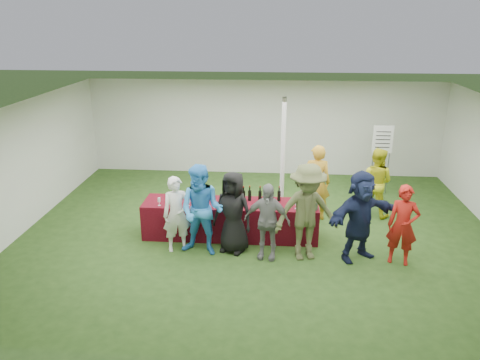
# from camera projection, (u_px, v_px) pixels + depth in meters

# --- Properties ---
(ground) EXTENTS (60.00, 60.00, 0.00)m
(ground) POSITION_uv_depth(u_px,v_px,m) (258.00, 232.00, 10.04)
(ground) COLOR #284719
(ground) RESTS_ON ground
(tent) EXTENTS (10.00, 10.00, 10.00)m
(tent) POSITION_uv_depth(u_px,v_px,m) (283.00, 156.00, 10.69)
(tent) COLOR white
(tent) RESTS_ON ground
(serving_table) EXTENTS (3.60, 0.80, 0.75)m
(serving_table) POSITION_uv_depth(u_px,v_px,m) (230.00, 219.00, 9.74)
(serving_table) COLOR #5E0D19
(serving_table) RESTS_ON ground
(wine_bottles) EXTENTS (0.80, 0.12, 0.32)m
(wine_bottles) POSITION_uv_depth(u_px,v_px,m) (261.00, 195.00, 9.67)
(wine_bottles) COLOR black
(wine_bottles) RESTS_ON serving_table
(wine_glasses) EXTENTS (2.83, 0.14, 0.16)m
(wine_glasses) POSITION_uv_depth(u_px,v_px,m) (207.00, 202.00, 9.38)
(wine_glasses) COLOR silver
(wine_glasses) RESTS_ON serving_table
(water_bottle) EXTENTS (0.07, 0.07, 0.23)m
(water_bottle) POSITION_uv_depth(u_px,v_px,m) (237.00, 197.00, 9.65)
(water_bottle) COLOR silver
(water_bottle) RESTS_ON serving_table
(bar_towel) EXTENTS (0.25, 0.18, 0.03)m
(bar_towel) POSITION_uv_depth(u_px,v_px,m) (302.00, 203.00, 9.55)
(bar_towel) COLOR white
(bar_towel) RESTS_ON serving_table
(dump_bucket) EXTENTS (0.25, 0.25, 0.18)m
(dump_bucket) POSITION_uv_depth(u_px,v_px,m) (312.00, 205.00, 9.26)
(dump_bucket) COLOR slate
(dump_bucket) RESTS_ON serving_table
(wine_list_sign) EXTENTS (0.50, 0.03, 1.80)m
(wine_list_sign) POSITION_uv_depth(u_px,v_px,m) (382.00, 145.00, 11.77)
(wine_list_sign) COLOR slate
(wine_list_sign) RESTS_ON ground
(staff_pourer) EXTENTS (0.65, 0.44, 1.73)m
(staff_pourer) POSITION_uv_depth(u_px,v_px,m) (316.00, 182.00, 10.44)
(staff_pourer) COLOR #C48C23
(staff_pourer) RESTS_ON ground
(staff_back) EXTENTS (0.98, 0.91, 1.61)m
(staff_back) POSITION_uv_depth(u_px,v_px,m) (376.00, 182.00, 10.64)
(staff_back) COLOR gold
(staff_back) RESTS_ON ground
(customer_0) EXTENTS (0.65, 0.54, 1.51)m
(customer_0) POSITION_uv_depth(u_px,v_px,m) (177.00, 214.00, 9.04)
(customer_0) COLOR silver
(customer_0) RESTS_ON ground
(customer_1) EXTENTS (0.99, 0.84, 1.79)m
(customer_1) POSITION_uv_depth(u_px,v_px,m) (202.00, 211.00, 8.86)
(customer_1) COLOR #2F88D9
(customer_1) RESTS_ON ground
(customer_2) EXTENTS (0.93, 0.77, 1.63)m
(customer_2) POSITION_uv_depth(u_px,v_px,m) (233.00, 212.00, 8.98)
(customer_2) COLOR black
(customer_2) RESTS_ON ground
(customer_3) EXTENTS (0.93, 0.50, 1.50)m
(customer_3) POSITION_uv_depth(u_px,v_px,m) (267.00, 221.00, 8.74)
(customer_3) COLOR slate
(customer_3) RESTS_ON ground
(customer_4) EXTENTS (1.36, 1.00, 1.88)m
(customer_4) POSITION_uv_depth(u_px,v_px,m) (307.00, 213.00, 8.66)
(customer_4) COLOR #4D532E
(customer_4) RESTS_ON ground
(customer_5) EXTENTS (1.65, 1.28, 1.75)m
(customer_5) POSITION_uv_depth(u_px,v_px,m) (360.00, 216.00, 8.67)
(customer_5) COLOR #141B38
(customer_5) RESTS_ON ground
(customer_6) EXTENTS (0.63, 0.49, 1.53)m
(customer_6) POSITION_uv_depth(u_px,v_px,m) (403.00, 225.00, 8.55)
(customer_6) COLOR #A61811
(customer_6) RESTS_ON ground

